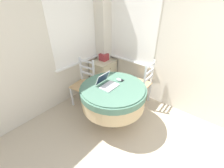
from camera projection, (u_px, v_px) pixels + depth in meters
The scene contains 9 objects.
corner_room_shell at pixel (117, 50), 2.46m from camera, with size 4.18×4.75×2.55m.
round_dining_table at pixel (113, 95), 2.54m from camera, with size 1.10×1.10×0.78m.
laptop at pixel (107, 83), 2.45m from camera, with size 0.30×0.29×0.21m.
computer_mouse at pixel (119, 80), 2.59m from camera, with size 0.06×0.10×0.05m.
cell_phone at pixel (121, 80), 2.62m from camera, with size 0.07×0.11×0.01m.
dining_chair_near_back_window at pixel (84, 84), 3.11m from camera, with size 0.47×0.45×0.98m.
dining_chair_near_right_window at pixel (141, 84), 3.11m from camera, with size 0.40×0.43×0.98m.
corner_cabinet at pixel (103, 74), 3.73m from camera, with size 0.55×0.47×0.70m.
storage_box at pixel (104, 57), 3.54m from camera, with size 0.18×0.17×0.16m.
Camera 1 is at (-0.80, 0.35, 2.10)m, focal length 24.00 mm.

